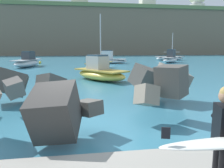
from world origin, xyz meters
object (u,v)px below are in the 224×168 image
object	(u,v)px
boat_mid_right	(170,59)
boat_near_centre	(100,65)
station_building_central	(80,1)
station_building_east	(80,11)
station_building_annex	(108,11)
boat_far_left	(170,58)
boat_near_left	(100,72)
station_building_west	(147,2)
boat_mid_centre	(109,60)
mooring_buoy_outer	(40,62)
boat_near_right	(27,62)
mooring_buoy_middle	(146,69)

from	to	relation	value
boat_mid_right	boat_near_centre	bearing A→B (deg)	-144.65
station_building_central	station_building_east	distance (m)	16.62
boat_mid_right	station_building_central	size ratio (longest dim) A/B	0.83
station_building_central	station_building_annex	bearing A→B (deg)	52.18
boat_far_left	station_building_east	world-z (taller)	station_building_east
boat_near_left	station_building_annex	xyz separation A→B (m)	(12.49, 87.14, 18.70)
boat_near_centre	station_building_west	distance (m)	68.21
boat_mid_right	station_building_annex	distance (m)	70.70
boat_near_centre	boat_far_left	xyz separation A→B (m)	(15.97, 16.16, -0.02)
boat_mid_centre	mooring_buoy_outer	bearing A→B (deg)	174.74
boat_near_left	station_building_annex	distance (m)	89.99
boat_near_left	boat_near_right	bearing A→B (deg)	121.54
boat_near_left	mooring_buoy_outer	distance (m)	21.09
boat_near_centre	mooring_buoy_outer	xyz separation A→B (m)	(-8.67, 9.95, -0.24)
mooring_buoy_outer	boat_mid_right	bearing A→B (deg)	-1.66
boat_near_centre	mooring_buoy_middle	size ratio (longest dim) A/B	14.85
station_building_west	station_building_annex	distance (m)	21.47
boat_near_left	station_building_annex	world-z (taller)	station_building_annex
mooring_buoy_outer	station_building_annex	bearing A→B (deg)	73.28
boat_near_centre	station_building_central	bearing A→B (deg)	91.42
boat_near_right	station_building_central	size ratio (longest dim) A/B	1.02
boat_near_left	boat_far_left	world-z (taller)	boat_far_left
boat_near_centre	station_building_central	xyz separation A→B (m)	(-1.50, 60.60, 19.52)
boat_near_left	boat_far_left	bearing A→B (deg)	56.87
boat_mid_centre	boat_far_left	bearing A→B (deg)	28.12
boat_mid_right	station_building_annex	bearing A→B (deg)	91.28
station_building_annex	boat_near_centre	bearing A→B (deg)	-98.52
boat_near_centre	station_building_annex	world-z (taller)	station_building_annex
boat_near_left	boat_mid_centre	bearing A→B (deg)	79.91
boat_near_right	station_building_annex	distance (m)	78.60
boat_near_right	boat_mid_centre	size ratio (longest dim) A/B	1.08
boat_mid_centre	station_building_east	distance (m)	70.76
station_building_east	mooring_buoy_middle	bearing A→B (deg)	-85.52
boat_mid_centre	station_building_annex	world-z (taller)	station_building_annex
station_building_west	boat_near_left	bearing A→B (deg)	-109.99
boat_near_centre	boat_near_right	bearing A→B (deg)	156.32
boat_near_centre	mooring_buoy_outer	distance (m)	13.20
mooring_buoy_outer	station_building_east	size ratio (longest dim) A/B	0.06
station_building_central	station_building_east	size ratio (longest dim) A/B	0.90
boat_mid_right	station_building_east	xyz separation A→B (m)	(-14.45, 67.87, 18.22)
boat_near_left	station_building_central	xyz separation A→B (m)	(-0.63, 70.23, 19.35)
boat_mid_right	mooring_buoy_outer	bearing A→B (deg)	178.34
boat_mid_right	boat_near_left	bearing A→B (deg)	-126.46
mooring_buoy_outer	station_building_annex	world-z (taller)	station_building_annex
boat_near_left	boat_near_centre	xyz separation A→B (m)	(0.87, 9.63, -0.17)
boat_mid_right	station_building_east	size ratio (longest dim) A/B	0.74
boat_near_centre	station_building_east	world-z (taller)	station_building_east
boat_near_right	station_building_central	xyz separation A→B (m)	(7.77, 56.53, 19.30)
station_building_east	station_building_central	bearing A→B (deg)	-90.66
boat_near_right	station_building_central	bearing A→B (deg)	82.17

